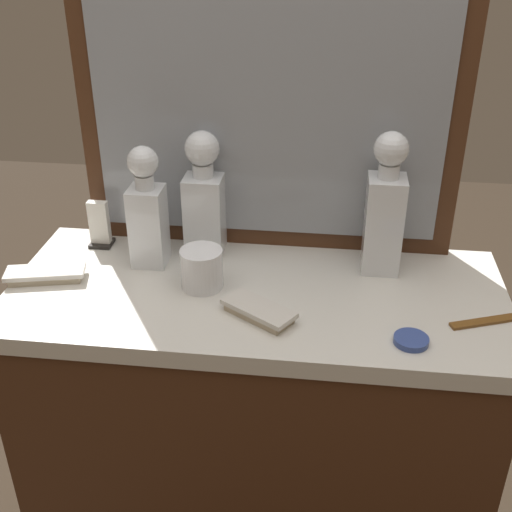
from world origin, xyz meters
TOP-DOWN VIEW (x-y plane):
  - dresser at (0.00, 0.00)m, footprint 1.04×0.46m
  - dresser_mirror at (0.00, 0.21)m, footprint 0.83×0.03m
  - crystal_decanter_rear at (-0.14, 0.16)m, footprint 0.08×0.08m
  - crystal_decanter_center at (-0.25, 0.09)m, footprint 0.07×0.07m
  - crystal_decanter_far_left at (0.26, 0.12)m, footprint 0.08×0.08m
  - crystal_tumbler_left at (-0.11, -0.00)m, footprint 0.09×0.09m
  - silver_brush_far_left at (-0.45, -0.01)m, footprint 0.17×0.09m
  - silver_brush_center at (0.02, -0.10)m, footprint 0.16×0.13m
  - porcelain_dish at (0.30, -0.15)m, footprint 0.06×0.06m
  - tortoiseshell_comb at (0.45, -0.07)m, footprint 0.13×0.07m
  - napkin_holder at (-0.38, 0.15)m, footprint 0.05×0.05m

SIDE VIEW (x-z plane):
  - dresser at x=0.00m, z-range 0.00..0.94m
  - tortoiseshell_comb at x=0.45m, z-range 0.94..0.95m
  - porcelain_dish at x=0.30m, z-range 0.94..0.95m
  - silver_brush_far_left at x=-0.45m, z-range 0.94..0.96m
  - silver_brush_center at x=0.02m, z-range 0.94..0.96m
  - crystal_tumbler_left at x=-0.11m, z-range 0.94..1.02m
  - napkin_holder at x=-0.38m, z-range 0.93..1.04m
  - crystal_decanter_center at x=-0.25m, z-range 0.91..1.18m
  - crystal_decanter_rear at x=-0.14m, z-range 0.91..1.19m
  - crystal_decanter_far_left at x=0.26m, z-range 0.91..1.22m
  - dresser_mirror at x=0.00m, z-range 0.94..1.53m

